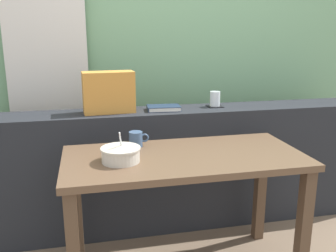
{
  "coord_description": "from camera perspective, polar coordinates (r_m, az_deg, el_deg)",
  "views": [
    {
      "loc": [
        -0.57,
        -1.78,
        1.34
      ],
      "look_at": [
        -0.1,
        0.37,
        0.77
      ],
      "focal_mm": 39.37,
      "sensor_mm": 36.0,
      "label": 1
    }
  ],
  "objects": [
    {
      "name": "curtain_left_panel",
      "position": [
        2.78,
        -18.36,
        11.99
      ],
      "size": [
        0.56,
        0.06,
        2.5
      ],
      "primitive_type": "cube",
      "color": "silver",
      "rests_on": "ground"
    },
    {
      "name": "dark_console_ledge",
      "position": [
        2.57,
        1.22,
        -6.5
      ],
      "size": [
        2.8,
        0.3,
        0.83
      ],
      "primitive_type": "cube",
      "color": "#23262B",
      "rests_on": "ground"
    },
    {
      "name": "breakfast_table",
      "position": [
        1.98,
        2.5,
        -7.55
      ],
      "size": [
        1.26,
        0.6,
        0.71
      ],
      "color": "brown",
      "rests_on": "ground"
    },
    {
      "name": "soup_bowl",
      "position": [
        1.84,
        -7.33,
        -4.43
      ],
      "size": [
        0.2,
        0.2,
        0.16
      ],
      "color": "beige",
      "rests_on": "breakfast_table"
    },
    {
      "name": "throw_pillow",
      "position": [
        2.36,
        -9.17,
        5.19
      ],
      "size": [
        0.33,
        0.16,
        0.26
      ],
      "primitive_type": "cube",
      "rotation": [
        0.0,
        0.0,
        0.07
      ],
      "color": "#D18938",
      "rests_on": "dark_console_ledge"
    },
    {
      "name": "coaster_square",
      "position": [
        2.56,
        7.25,
        3.05
      ],
      "size": [
        0.1,
        0.1,
        0.0
      ],
      "primitive_type": "cube",
      "color": "black",
      "rests_on": "dark_console_ledge"
    },
    {
      "name": "closed_book",
      "position": [
        2.42,
        -0.73,
        2.8
      ],
      "size": [
        0.22,
        0.15,
        0.03
      ],
      "color": "#1E2D47",
      "rests_on": "dark_console_ledge"
    },
    {
      "name": "juice_glass",
      "position": [
        2.55,
        7.28,
        4.12
      ],
      "size": [
        0.07,
        0.07,
        0.1
      ],
      "color": "white",
      "rests_on": "coaster_square"
    },
    {
      "name": "outdoor_backdrop",
      "position": [
        2.92,
        -1.24,
        15.73
      ],
      "size": [
        4.8,
        0.08,
        2.8
      ],
      "primitive_type": "cube",
      "color": "#7AAD7F",
      "rests_on": "ground"
    },
    {
      "name": "ceramic_mug",
      "position": [
        2.07,
        -4.95,
        -2.03
      ],
      "size": [
        0.11,
        0.08,
        0.08
      ],
      "color": "#3D567A",
      "rests_on": "breakfast_table"
    }
  ]
}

